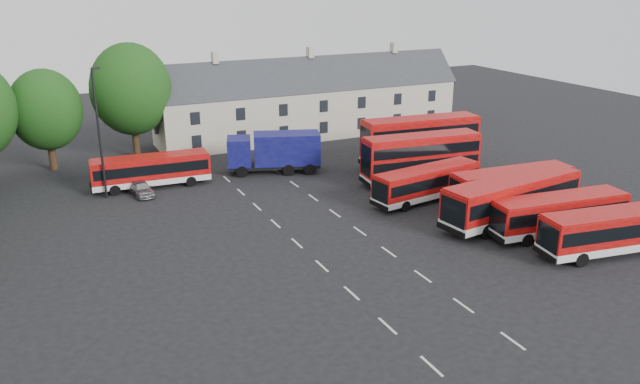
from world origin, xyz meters
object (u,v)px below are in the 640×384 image
at_px(bus_dd_south, 421,156).
at_px(silver_car, 141,188).
at_px(bus_row_a, 616,228).
at_px(lamppost, 99,131).
at_px(box_truck, 275,151).

relative_size(bus_dd_south, silver_car, 2.98).
relative_size(bus_row_a, silver_car, 2.99).
bearing_deg(silver_car, bus_dd_south, -24.14).
height_order(bus_dd_south, lamppost, lamppost).
xyz_separation_m(bus_dd_south, box_truck, (-10.55, 8.44, -0.38)).
distance_m(bus_row_a, box_truck, 29.97).
xyz_separation_m(silver_car, lamppost, (-2.75, 0.51, 5.16)).
xyz_separation_m(bus_row_a, box_truck, (-13.57, 26.72, 0.30)).
bearing_deg(silver_car, lamppost, 162.87).
bearing_deg(lamppost, box_truck, 2.28).
height_order(bus_row_a, lamppost, lamppost).
height_order(silver_car, lamppost, lamppost).
relative_size(box_truck, lamppost, 0.83).
height_order(bus_row_a, bus_dd_south, bus_dd_south).
bearing_deg(bus_dd_south, bus_row_a, -74.19).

